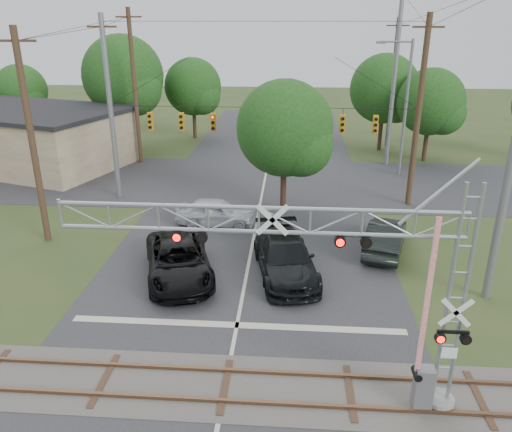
# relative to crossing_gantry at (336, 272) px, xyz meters

# --- Properties ---
(road_main) EXTENTS (14.00, 90.00, 0.02)m
(road_main) POSITION_rel_crossing_gantry_xyz_m (-3.28, 8.36, -4.49)
(road_main) COLOR #2C2C2F
(road_main) RESTS_ON ground
(road_cross) EXTENTS (90.00, 12.00, 0.02)m
(road_cross) POSITION_rel_crossing_gantry_xyz_m (-3.28, 22.36, -4.49)
(road_cross) COLOR #2C2C2F
(road_cross) RESTS_ON ground
(railroad_track) EXTENTS (90.00, 3.20, 0.17)m
(railroad_track) POSITION_rel_crossing_gantry_xyz_m (-3.28, 0.36, -4.47)
(railroad_track) COLOR #49463F
(railroad_track) RESTS_ON ground
(crossing_gantry) EXTENTS (11.67, 0.92, 7.19)m
(crossing_gantry) POSITION_rel_crossing_gantry_xyz_m (0.00, 0.00, 0.00)
(crossing_gantry) COLOR gray
(crossing_gantry) RESTS_ON ground
(traffic_signal_span) EXTENTS (19.34, 0.36, 11.50)m
(traffic_signal_span) POSITION_rel_crossing_gantry_xyz_m (-2.42, 18.36, 1.10)
(traffic_signal_span) COLOR slate
(traffic_signal_span) RESTS_ON ground
(pickup_black) EXTENTS (4.44, 6.64, 1.69)m
(pickup_black) POSITION_rel_crossing_gantry_xyz_m (-6.36, 7.61, -3.66)
(pickup_black) COLOR black
(pickup_black) RESTS_ON ground
(car_dark) EXTENTS (3.57, 6.42, 1.76)m
(car_dark) POSITION_rel_crossing_gantry_xyz_m (-1.51, 8.22, -3.62)
(car_dark) COLOR black
(car_dark) RESTS_ON ground
(sedan_silver) EXTENTS (4.65, 2.05, 1.56)m
(sedan_silver) POSITION_rel_crossing_gantry_xyz_m (-5.59, 14.02, -3.73)
(sedan_silver) COLOR #B7B8BF
(sedan_silver) RESTS_ON ground
(suv_dark) EXTENTS (3.00, 5.22, 1.63)m
(suv_dark) POSITION_rel_crossing_gantry_xyz_m (3.54, 11.11, -3.69)
(suv_dark) COLOR black
(suv_dark) RESTS_ON ground
(commercial_building) EXTENTS (21.53, 15.44, 4.54)m
(commercial_building) POSITION_rel_crossing_gantry_xyz_m (-24.56, 26.51, -2.22)
(commercial_building) COLOR #8C775D
(commercial_building) RESTS_ON ground
(streetlight) EXTENTS (2.63, 0.27, 9.88)m
(streetlight) POSITION_rel_crossing_gantry_xyz_m (6.71, 25.01, 1.02)
(streetlight) COLOR slate
(streetlight) RESTS_ON ground
(utility_poles) EXTENTS (23.95, 28.24, 13.56)m
(utility_poles) POSITION_rel_crossing_gantry_xyz_m (-0.89, 21.41, 1.76)
(utility_poles) COLOR #3C281C
(utility_poles) RESTS_ON ground
(treeline) EXTENTS (52.69, 25.73, 10.04)m
(treeline) POSITION_rel_crossing_gantry_xyz_m (-4.61, 30.54, 0.91)
(treeline) COLOR #3A241A
(treeline) RESTS_ON ground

